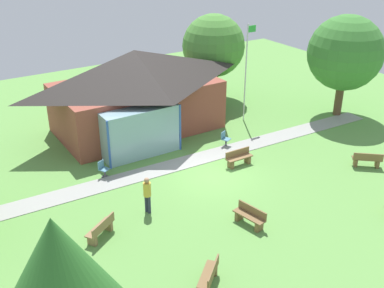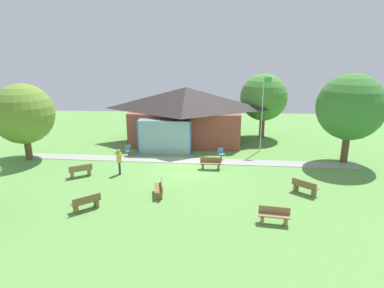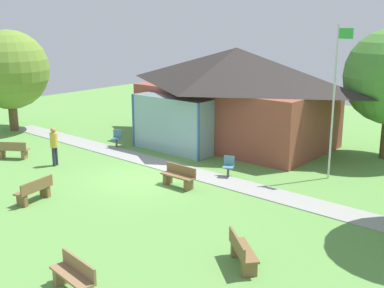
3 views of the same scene
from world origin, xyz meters
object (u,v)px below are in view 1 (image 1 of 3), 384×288
Objects in this scene: tree_east_hedge at (345,53)px; bench_lawn_far_right at (367,160)px; bench_front_center at (250,217)px; patio_chair_lawn_spare at (225,139)px; bench_mid_left at (101,229)px; bench_front_left at (209,276)px; flagpole at (246,69)px; patio_chair_west at (103,169)px; tree_lawn_corner at (60,279)px; visitor_strolling_lawn at (147,192)px; bench_rear_near_path at (239,158)px; pavilion at (136,90)px; tree_behind_pavilion_right at (214,46)px.

bench_lawn_far_right is at bearing -126.32° from tree_east_hedge.
bench_front_center is 7.72m from patio_chair_lawn_spare.
bench_front_left is at bearing -98.07° from bench_mid_left.
flagpole is 7.19× the size of patio_chair_lawn_spare.
flagpole reaches higher than patio_chair_west.
flagpole is 1.06× the size of tree_lawn_corner.
visitor_strolling_lawn is at bearing 50.18° from tree_lawn_corner.
bench_rear_near_path is 6.69m from bench_lawn_far_right.
bench_lawn_far_right is (5.53, -3.76, 0.00)m from bench_rear_near_path.
bench_front_left is 1.65× the size of patio_chair_lawn_spare.
tree_lawn_corner is (-3.30, -6.28, 3.69)m from bench_mid_left.
flagpole reaches higher than pavilion.
pavilion is at bearing 167.05° from bench_lawn_far_right.
patio_chair_lawn_spare is at bearing 39.89° from tree_lawn_corner.
bench_rear_near_path is 6.30m from visitor_strolling_lawn.
tree_east_hedge reaches higher than pavilion.
bench_mid_left is 8.00m from tree_lawn_corner.
pavilion is 5.99× the size of visitor_strolling_lawn.
tree_east_hedge reaches higher than bench_front_center.
tree_east_hedge is (9.88, 2.16, 3.75)m from bench_rear_near_path.
patio_chair_west is (2.04, 4.64, 0.01)m from bench_mid_left.
bench_front_left is at bearing 26.46° from patio_chair_lawn_spare.
patio_chair_lawn_spare is at bearing -119.61° from tree_behind_pavilion_right.
patio_chair_west reaches higher than bench_lawn_far_right.
bench_front_left is 0.94× the size of bench_rear_near_path.
bench_front_left is at bearing -22.51° from visitor_strolling_lawn.
patio_chair_west is at bearing -168.76° from flagpole.
bench_mid_left is 0.26× the size of tree_lawn_corner.
pavilion is 9.30m from visitor_strolling_lawn.
patio_chair_west is at bearing -167.37° from bench_lawn_far_right.
visitor_strolling_lawn reaches higher than bench_lawn_far_right.
tree_east_hedge is (9.13, -0.10, 3.74)m from patio_chair_lawn_spare.
bench_mid_left is at bearing 73.60° from bench_front_left.
bench_front_left and bench_front_center have the same top height.
pavilion is at bearing 137.05° from visitor_strolling_lawn.
tree_behind_pavilion_right reaches higher than pavilion.
patio_chair_west is 0.15× the size of tree_lawn_corner.
pavilion is 12.13× the size of patio_chair_lawn_spare.
patio_chair_lawn_spare is 0.13× the size of tree_east_hedge.
tree_lawn_corner is 24.12m from tree_east_hedge.
tree_behind_pavilion_right is at bearing 81.48° from flagpole.
bench_front_center is (3.52, 2.11, 0.00)m from bench_front_left.
tree_east_hedge is at bearing -12.90° from bench_front_left.
patio_chair_lawn_spare is at bearing 179.37° from tree_east_hedge.
bench_rear_near_path is 14.93m from tree_lawn_corner.
bench_front_center is at bearing 58.42° from bench_rear_near_path.
tree_behind_pavilion_right is (16.60, 17.56, -0.28)m from tree_lawn_corner.
visitor_strolling_lawn reaches higher than bench_mid_left.
bench_front_left is at bearing 61.64° from patio_chair_west.
bench_front_left is at bearing -106.32° from pavilion.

